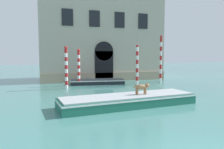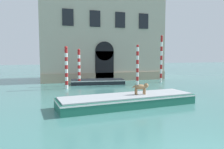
% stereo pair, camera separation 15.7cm
% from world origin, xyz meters
% --- Properties ---
extents(boat_foreground, '(7.68, 2.63, 0.58)m').
position_xyz_m(boat_foreground, '(0.72, 7.46, 0.31)').
color(boat_foreground, '#1E6651').
rests_on(boat_foreground, ground_plane).
extents(dog_on_deck, '(0.94, 0.30, 0.62)m').
position_xyz_m(dog_on_deck, '(1.49, 7.40, 0.99)').
color(dog_on_deck, '#997047').
rests_on(dog_on_deck, boat_foreground).
extents(boat_moored_near_palazzo, '(5.17, 2.56, 0.42)m').
position_xyz_m(boat_moored_near_palazzo, '(1.33, 16.53, 0.23)').
color(boat_moored_near_palazzo, black).
rests_on(boat_moored_near_palazzo, ground_plane).
extents(mooring_pole_0, '(0.25, 0.25, 3.42)m').
position_xyz_m(mooring_pole_0, '(-1.77, 14.47, 1.73)').
color(mooring_pole_0, white).
rests_on(mooring_pole_0, ground_plane).
extents(mooring_pole_1, '(0.24, 0.24, 3.65)m').
position_xyz_m(mooring_pole_1, '(4.62, 14.78, 1.84)').
color(mooring_pole_1, white).
rests_on(mooring_pole_1, ground_plane).
extents(mooring_pole_2, '(0.22, 0.22, 4.63)m').
position_xyz_m(mooring_pole_2, '(7.58, 15.66, 2.33)').
color(mooring_pole_2, white).
rests_on(mooring_pole_2, ground_plane).
extents(mooring_pole_3, '(0.24, 0.24, 3.25)m').
position_xyz_m(mooring_pole_3, '(-0.49, 15.99, 1.64)').
color(mooring_pole_3, white).
rests_on(mooring_pole_3, ground_plane).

